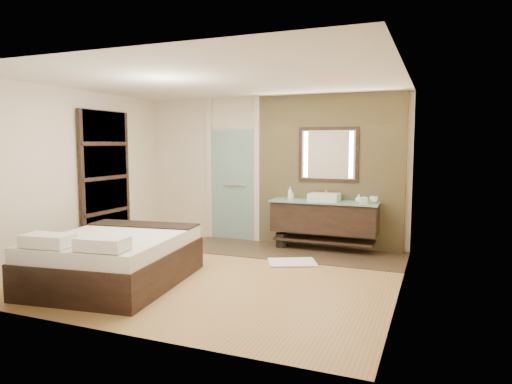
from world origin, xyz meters
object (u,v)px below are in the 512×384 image
at_px(vanity, 324,217).
at_px(bed, 115,258).
at_px(mirror_unit, 328,155).
at_px(waste_bin, 281,240).

height_order(vanity, bed, vanity).
height_order(mirror_unit, bed, mirror_unit).
distance_m(bed, waste_bin, 3.11).
bearing_deg(waste_bin, mirror_unit, 22.32).
bearing_deg(vanity, waste_bin, -174.79).
height_order(vanity, mirror_unit, mirror_unit).
xyz_separation_m(vanity, bed, (-2.12, -2.85, -0.25)).
bearing_deg(mirror_unit, waste_bin, -157.68).
bearing_deg(waste_bin, bed, -116.24).
bearing_deg(vanity, bed, -126.61).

